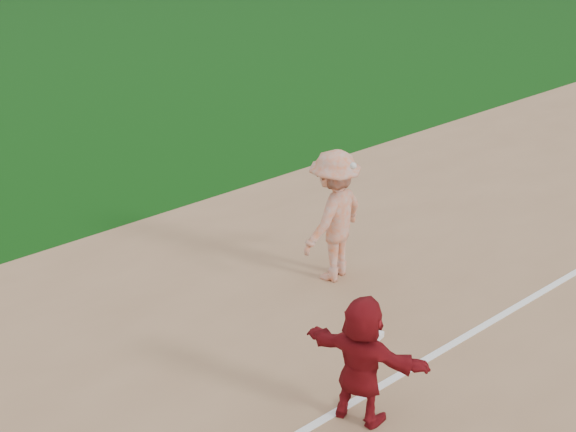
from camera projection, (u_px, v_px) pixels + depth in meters
ground at (359, 344)px, 9.52m from camera, size 160.00×160.00×0.00m
foul_line at (404, 372)px, 8.95m from camera, size 60.00×0.10×0.01m
first_base at (365, 336)px, 9.56m from camera, size 0.46×0.46×0.08m
base_runner at (361, 361)px, 7.90m from camera, size 0.99×1.54×1.59m
first_base_play at (334, 216)px, 10.57m from camera, size 1.47×1.22×2.14m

